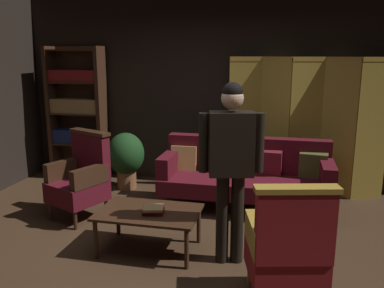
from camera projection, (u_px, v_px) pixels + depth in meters
The scene contains 12 objects.
ground_plane at pixel (174, 256), 3.93m from camera, with size 10.00×10.00×0.00m, color #3D2819.
back_wall at pixel (216, 91), 5.95m from camera, with size 7.20×0.10×2.80m, color black.
folding_screen at pixel (306, 125), 5.48m from camera, with size 2.14×0.28×1.90m.
bookshelf at pixel (78, 111), 6.24m from camera, with size 0.90×0.32×2.05m.
velvet_couch at pixel (245, 173), 5.10m from camera, with size 2.12×0.78×0.88m.
coffee_table at pixel (149, 215), 3.96m from camera, with size 1.00×0.64×0.42m.
armchair_gilt_accent at pixel (287, 248), 3.06m from camera, with size 0.70×0.69×1.04m.
armchair_wing_left at pixel (81, 178), 4.78m from camera, with size 0.76×0.76×1.04m.
standing_figure at pixel (231, 157), 3.61m from camera, with size 0.58×0.30×1.70m.
potted_plant at pixel (126, 157), 5.81m from camera, with size 0.53×0.53×0.83m.
book_red_leather at pixel (153, 211), 3.89m from camera, with size 0.20×0.14×0.04m, color maroon.
book_tan_leather at pixel (153, 208), 3.88m from camera, with size 0.19×0.18×0.03m, color #9E7A47.
Camera 1 is at (0.97, -3.46, 1.94)m, focal length 37.41 mm.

